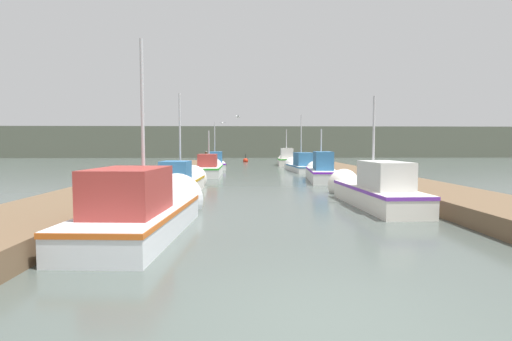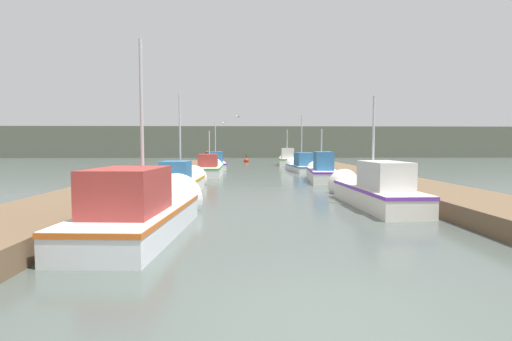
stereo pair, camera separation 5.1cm
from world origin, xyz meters
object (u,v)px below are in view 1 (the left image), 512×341
at_px(fishing_boat_2, 182,182).
at_px(fishing_boat_6, 215,163).
at_px(mooring_piling_1, 405,188).
at_px(fishing_boat_7, 286,160).
at_px(fishing_boat_0, 148,209).
at_px(fishing_boat_4, 209,168).
at_px(seagull_1, 238,117).
at_px(fishing_boat_3, 321,171).
at_px(channel_buoy, 246,161).
at_px(seagull_lead, 222,123).
at_px(fishing_boat_5, 300,165).
at_px(mooring_piling_0, 206,158).
at_px(fishing_boat_1, 371,189).

xyz_separation_m(fishing_boat_2, fishing_boat_6, (0.22, 17.29, 0.01)).
bearing_deg(mooring_piling_1, fishing_boat_7, 92.61).
distance_m(fishing_boat_0, fishing_boat_4, 17.24).
xyz_separation_m(fishing_boat_6, seagull_1, (2.14, -11.27, 3.27)).
relative_size(fishing_boat_0, fishing_boat_3, 0.99).
bearing_deg(channel_buoy, fishing_boat_0, -94.04).
height_order(mooring_piling_1, seagull_lead, seagull_lead).
distance_m(fishing_boat_3, seagull_1, 5.79).
bearing_deg(fishing_boat_5, seagull_1, -126.85).
bearing_deg(mooring_piling_0, fishing_boat_0, -87.40).
relative_size(fishing_boat_0, fishing_boat_7, 1.27).
bearing_deg(fishing_boat_4, fishing_boat_5, 31.47).
bearing_deg(fishing_boat_0, fishing_boat_7, 81.36).
bearing_deg(seagull_1, fishing_boat_0, 158.13).
bearing_deg(fishing_boat_4, fishing_boat_2, -92.59).
bearing_deg(fishing_boat_6, fishing_boat_1, -77.15).
bearing_deg(fishing_boat_2, fishing_boat_4, 89.62).
height_order(fishing_boat_3, seagull_1, seagull_1).
distance_m(fishing_boat_1, mooring_piling_0, 27.64).
distance_m(fishing_boat_5, seagull_lead, 6.97).
relative_size(fishing_boat_6, mooring_piling_1, 5.10).
distance_m(fishing_boat_1, fishing_boat_5, 17.51).
relative_size(channel_buoy, seagull_1, 1.95).
xyz_separation_m(fishing_boat_0, channel_buoy, (2.62, 37.15, -0.33)).
relative_size(fishing_boat_2, seagull_lead, 11.16).
height_order(fishing_boat_5, fishing_boat_6, fishing_boat_5).
bearing_deg(fishing_boat_1, fishing_boat_3, 87.41).
bearing_deg(fishing_boat_0, fishing_boat_3, 66.53).
bearing_deg(channel_buoy, fishing_boat_4, -97.39).
bearing_deg(fishing_boat_1, seagull_1, 113.08).
xyz_separation_m(channel_buoy, seagull_lead, (-1.93, -15.15, 3.60)).
bearing_deg(fishing_boat_1, seagull_lead, 106.27).
distance_m(fishing_boat_0, mooring_piling_0, 30.35).
distance_m(mooring_piling_0, channel_buoy, 7.93).
relative_size(fishing_boat_3, mooring_piling_0, 4.56).
bearing_deg(fishing_boat_4, fishing_boat_6, 91.26).
height_order(fishing_boat_3, fishing_boat_7, fishing_boat_7).
bearing_deg(fishing_boat_2, fishing_boat_3, 38.42).
distance_m(fishing_boat_4, seagull_1, 5.04).
relative_size(fishing_boat_4, fishing_boat_7, 1.25).
distance_m(fishing_boat_4, fishing_boat_6, 7.95).
xyz_separation_m(mooring_piling_0, seagull_1, (3.37, -16.40, 2.99)).
relative_size(fishing_boat_2, fishing_boat_7, 1.24).
bearing_deg(fishing_boat_4, mooring_piling_0, 96.08).
bearing_deg(fishing_boat_5, fishing_boat_7, 86.91).
bearing_deg(fishing_boat_1, fishing_boat_6, 105.76).
relative_size(fishing_boat_5, seagull_lead, 11.29).
bearing_deg(channel_buoy, fishing_boat_6, -103.05).
distance_m(fishing_boat_1, fishing_boat_6, 22.37).
relative_size(fishing_boat_1, channel_buoy, 5.90).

